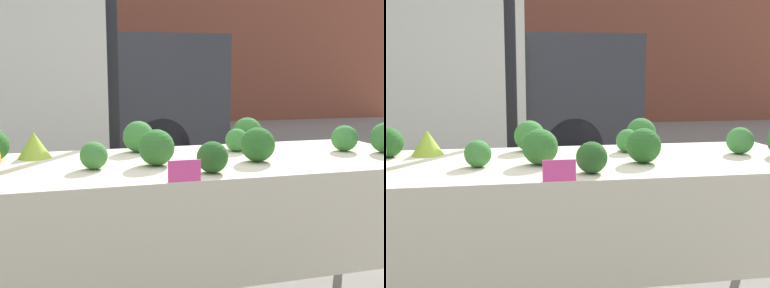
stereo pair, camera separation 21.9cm
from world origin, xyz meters
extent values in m
cylinder|color=black|center=(-0.30, 0.73, 1.11)|extent=(0.07, 0.07, 2.21)
cube|color=#333338|center=(0.62, 3.96, 1.00)|extent=(1.44, 1.70, 1.38)
cylinder|color=black|center=(0.48, 3.22, 0.35)|extent=(0.69, 0.22, 0.69)
cylinder|color=black|center=(0.48, 4.70, 0.35)|extent=(0.69, 0.22, 0.69)
cube|color=beige|center=(0.00, 0.00, 0.79)|extent=(2.35, 0.86, 0.03)
cube|color=beige|center=(0.00, -0.42, 0.56)|extent=(2.35, 0.01, 0.44)
cylinder|color=black|center=(1.12, 0.37, 0.39)|extent=(0.05, 0.05, 0.78)
cone|color=#93B238|center=(-0.75, 0.26, 0.87)|extent=(0.16, 0.16, 0.13)
sphere|color=#387533|center=(0.87, 0.03, 0.88)|extent=(0.14, 0.14, 0.14)
sphere|color=#23511E|center=(0.01, -0.30, 0.88)|extent=(0.14, 0.14, 0.14)
sphere|color=#336B2D|center=(0.42, 0.31, 0.89)|extent=(0.17, 0.17, 0.17)
sphere|color=#387533|center=(-0.48, -0.09, 0.87)|extent=(0.12, 0.12, 0.12)
sphere|color=#2D6628|center=(-0.19, -0.08, 0.89)|extent=(0.17, 0.17, 0.17)
sphere|color=#387533|center=(0.30, 0.17, 0.87)|extent=(0.13, 0.13, 0.13)
sphere|color=#285B23|center=(0.30, -0.12, 0.89)|extent=(0.17, 0.17, 0.17)
sphere|color=#387533|center=(-0.22, 0.30, 0.89)|extent=(0.17, 0.17, 0.17)
cube|color=#EF4793|center=(-0.14, -0.42, 0.85)|extent=(0.13, 0.01, 0.09)
camera|label=1|loc=(-0.57, -2.09, 1.23)|focal=42.00mm
camera|label=2|loc=(-0.36, -2.14, 1.23)|focal=42.00mm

